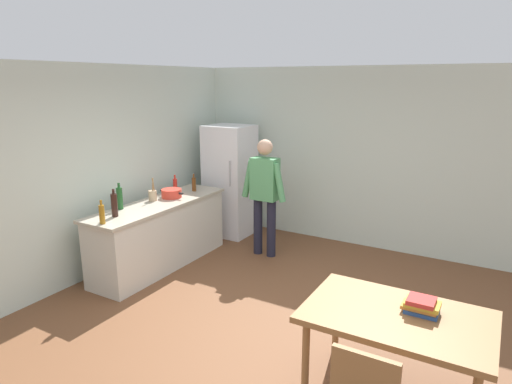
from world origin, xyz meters
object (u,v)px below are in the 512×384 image
at_px(cooking_pot, 172,193).
at_px(bottle_sauce_red, 175,184).
at_px(person, 265,190).
at_px(book_stack, 421,306).
at_px(refrigerator, 230,181).
at_px(bottle_oil_amber, 102,214).
at_px(dining_table, 397,323).
at_px(bottle_beer_brown, 194,184).
at_px(bottle_wine_dark, 114,205).
at_px(utensil_jar, 153,195).
at_px(bottle_wine_green, 120,198).

bearing_deg(cooking_pot, bottle_sauce_red, 122.60).
relative_size(person, bottle_sauce_red, 7.08).
bearing_deg(book_stack, refrigerator, 143.10).
height_order(person, bottle_oil_amber, person).
xyz_separation_m(dining_table, bottle_beer_brown, (-3.38, 1.85, 0.33)).
relative_size(person, bottle_oil_amber, 6.07).
height_order(bottle_wine_dark, bottle_sauce_red, bottle_wine_dark).
bearing_deg(bottle_beer_brown, bottle_oil_amber, -88.56).
distance_m(refrigerator, dining_table, 4.27).
relative_size(utensil_jar, bottle_sauce_red, 1.33).
bearing_deg(bottle_oil_amber, dining_table, -1.66).
bearing_deg(refrigerator, bottle_beer_brown, -95.28).
bearing_deg(utensil_jar, cooking_pot, 66.04).
bearing_deg(bottle_beer_brown, utensil_jar, -102.24).
height_order(cooking_pot, bottle_wine_dark, bottle_wine_dark).
xyz_separation_m(bottle_sauce_red, bottle_beer_brown, (0.25, 0.13, 0.01)).
height_order(bottle_beer_brown, book_stack, bottle_beer_brown).
relative_size(dining_table, book_stack, 5.05).
bearing_deg(book_stack, cooking_pot, 160.21).
relative_size(utensil_jar, book_stack, 1.16).
xyz_separation_m(refrigerator, bottle_wine_dark, (-0.13, -2.33, 0.15)).
bearing_deg(dining_table, person, 137.59).
bearing_deg(refrigerator, book_stack, -36.90).
xyz_separation_m(bottle_wine_dark, bottle_wine_green, (-0.18, 0.26, 0.00)).
bearing_deg(cooking_pot, dining_table, -22.17).
bearing_deg(bottle_sauce_red, bottle_wine_green, -88.94).
xyz_separation_m(dining_table, cooking_pot, (-3.42, 1.39, 0.29)).
distance_m(bottle_wine_dark, book_stack, 3.59).
xyz_separation_m(refrigerator, utensil_jar, (-0.23, -1.56, 0.08)).
distance_m(dining_table, bottle_sauce_red, 4.03).
xyz_separation_m(refrigerator, bottle_sauce_red, (-0.33, -0.98, 0.10)).
height_order(bottle_wine_dark, bottle_oil_amber, bottle_wine_dark).
distance_m(person, cooking_pot, 1.31).
bearing_deg(person, book_stack, -39.17).
bearing_deg(bottle_beer_brown, refrigerator, 84.72).
relative_size(bottle_wine_dark, bottle_sauce_red, 1.42).
distance_m(cooking_pot, bottle_beer_brown, 0.46).
height_order(dining_table, bottle_wine_green, bottle_wine_green).
relative_size(refrigerator, bottle_oil_amber, 6.43).
relative_size(person, dining_table, 1.21).
distance_m(person, utensil_jar, 1.55).
relative_size(cooking_pot, book_stack, 1.44).
height_order(dining_table, bottle_beer_brown, bottle_beer_brown).
height_order(utensil_jar, book_stack, utensil_jar).
relative_size(bottle_oil_amber, book_stack, 1.01).
height_order(bottle_oil_amber, bottle_sauce_red, bottle_oil_amber).
xyz_separation_m(bottle_wine_green, book_stack, (3.76, -0.52, -0.23)).
bearing_deg(refrigerator, dining_table, -39.29).
distance_m(bottle_oil_amber, bottle_sauce_red, 1.65).
height_order(person, bottle_beer_brown, person).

